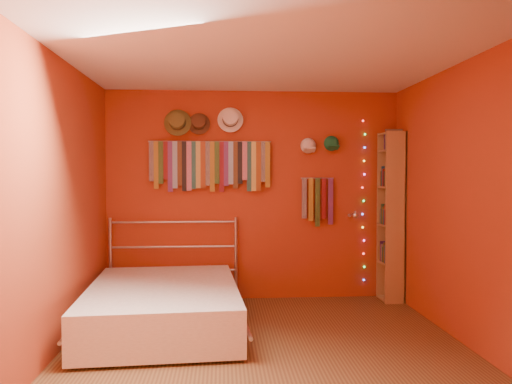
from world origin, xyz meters
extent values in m
plane|color=brown|center=(0.00, 0.00, 0.00)|extent=(3.50, 3.50, 0.00)
cube|color=#993618|center=(0.00, 1.75, 1.25)|extent=(3.50, 0.02, 2.50)
cube|color=#993618|center=(1.75, 0.00, 1.25)|extent=(0.02, 3.50, 2.50)
cube|color=#993618|center=(-1.75, 0.00, 1.25)|extent=(0.02, 3.50, 2.50)
cube|color=white|center=(0.00, 0.00, 2.50)|extent=(3.50, 3.50, 0.02)
cylinder|color=#B3B3B8|center=(-0.52, 1.70, 1.89)|extent=(1.45, 0.01, 0.01)
cube|color=navy|center=(-1.21, 1.69, 1.66)|extent=(0.06, 0.01, 0.47)
cube|color=#996C1B|center=(-1.15, 1.68, 1.61)|extent=(0.06, 0.01, 0.56)
cube|color=#2B4C1E|center=(-1.10, 1.68, 1.64)|extent=(0.06, 0.01, 0.50)
cube|color=maroon|center=(-1.04, 1.69, 1.67)|extent=(0.06, 0.01, 0.45)
cube|color=#461A68|center=(-0.99, 1.68, 1.59)|extent=(0.06, 0.01, 0.59)
cube|color=#6C95C1|center=(-0.93, 1.68, 1.61)|extent=(0.06, 0.01, 0.55)
cube|color=#493018|center=(-0.88, 1.69, 1.63)|extent=(0.06, 0.01, 0.52)
cube|color=black|center=(-0.82, 1.68, 1.60)|extent=(0.06, 0.01, 0.59)
cube|color=#AB5585|center=(-0.77, 1.68, 1.60)|extent=(0.06, 0.01, 0.58)
cube|color=#185355|center=(-0.71, 1.69, 1.61)|extent=(0.06, 0.01, 0.56)
cube|color=#AFA346|center=(-0.66, 1.68, 1.61)|extent=(0.06, 0.01, 0.55)
cube|color=maroon|center=(-0.60, 1.68, 1.61)|extent=(0.06, 0.01, 0.55)
cube|color=#121B52|center=(-0.55, 1.69, 1.63)|extent=(0.06, 0.01, 0.52)
cube|color=#8E6319|center=(-0.49, 1.68, 1.59)|extent=(0.06, 0.01, 0.59)
cube|color=#23481D|center=(-0.44, 1.68, 1.64)|extent=(0.06, 0.01, 0.50)
cube|color=maroon|center=(-0.38, 1.69, 1.59)|extent=(0.06, 0.01, 0.60)
cube|color=#481A6A|center=(-0.33, 1.68, 1.63)|extent=(0.06, 0.01, 0.52)
cube|color=#719CC9|center=(-0.27, 1.68, 1.64)|extent=(0.06, 0.01, 0.51)
cube|color=#50381A|center=(-0.22, 1.69, 1.61)|extent=(0.06, 0.01, 0.56)
cube|color=black|center=(-0.17, 1.68, 1.64)|extent=(0.06, 0.01, 0.50)
cube|color=#C1607D|center=(-0.11, 1.68, 1.66)|extent=(0.06, 0.01, 0.46)
cube|color=#184B54|center=(-0.06, 1.69, 1.60)|extent=(0.06, 0.01, 0.59)
cube|color=#C3C34E|center=(0.00, 1.68, 1.60)|extent=(0.06, 0.01, 0.59)
cube|color=brown|center=(0.05, 1.68, 1.60)|extent=(0.06, 0.01, 0.58)
cube|color=navy|center=(0.11, 1.69, 1.65)|extent=(0.06, 0.01, 0.48)
cube|color=olive|center=(0.16, 1.68, 1.62)|extent=(0.06, 0.01, 0.54)
cylinder|color=#B3B3B8|center=(0.77, 1.70, 1.46)|extent=(0.40, 0.01, 0.01)
cube|color=navy|center=(0.61, 1.69, 1.21)|extent=(0.06, 0.01, 0.48)
cube|color=olive|center=(0.69, 1.68, 1.20)|extent=(0.06, 0.01, 0.51)
cube|color=#2A4C1E|center=(0.77, 1.68, 1.17)|extent=(0.06, 0.01, 0.58)
cube|color=maroon|center=(0.85, 1.69, 1.21)|extent=(0.06, 0.01, 0.49)
cube|color=#431860|center=(0.93, 1.68, 1.18)|extent=(0.06, 0.01, 0.56)
cylinder|color=brown|center=(-0.90, 1.69, 2.11)|extent=(0.32, 0.08, 0.31)
cylinder|color=brown|center=(-0.90, 1.63, 2.12)|extent=(0.19, 0.16, 0.21)
cylinder|color=#332314|center=(-0.90, 1.66, 2.12)|extent=(0.19, 0.06, 0.19)
cylinder|color=#4F2E1C|center=(-0.65, 1.69, 2.10)|extent=(0.26, 0.06, 0.26)
cylinder|color=#4F2E1C|center=(-0.65, 1.65, 2.11)|extent=(0.15, 0.13, 0.17)
cylinder|color=black|center=(-0.65, 1.67, 2.10)|extent=(0.16, 0.05, 0.16)
cylinder|color=white|center=(-0.28, 1.69, 2.15)|extent=(0.30, 0.08, 0.30)
cylinder|color=white|center=(-0.28, 1.64, 2.16)|extent=(0.18, 0.15, 0.20)
cylinder|color=black|center=(-0.28, 1.66, 2.15)|extent=(0.19, 0.06, 0.19)
ellipsoid|color=white|center=(0.65, 1.70, 1.85)|extent=(0.18, 0.14, 0.18)
cube|color=white|center=(0.65, 1.59, 1.79)|extent=(0.13, 0.10, 0.05)
ellipsoid|color=#197441|center=(0.93, 1.70, 1.88)|extent=(0.18, 0.14, 0.18)
cube|color=#197441|center=(0.93, 1.59, 1.82)|extent=(0.13, 0.10, 0.05)
sphere|color=#FF3333|center=(1.32, 1.71, 2.15)|extent=(0.02, 0.02, 0.02)
sphere|color=#33FF4C|center=(1.35, 1.71, 1.99)|extent=(0.02, 0.02, 0.02)
sphere|color=#4C66FF|center=(1.35, 1.71, 1.83)|extent=(0.02, 0.02, 0.02)
sphere|color=yellow|center=(1.34, 1.71, 1.67)|extent=(0.02, 0.02, 0.02)
sphere|color=#FF4CCC|center=(1.35, 1.71, 1.50)|extent=(0.02, 0.02, 0.02)
sphere|color=#FF3333|center=(1.32, 1.71, 1.34)|extent=(0.02, 0.02, 0.02)
sphere|color=#33FF4C|center=(1.34, 1.71, 1.18)|extent=(0.02, 0.02, 0.02)
sphere|color=#4C66FF|center=(1.33, 1.71, 1.02)|extent=(0.02, 0.02, 0.02)
sphere|color=yellow|center=(1.33, 1.71, 0.86)|extent=(0.02, 0.02, 0.02)
sphere|color=#FF4CCC|center=(1.35, 1.71, 0.70)|extent=(0.02, 0.02, 0.02)
sphere|color=#FF3333|center=(1.34, 1.71, 0.53)|extent=(0.02, 0.02, 0.02)
sphere|color=#33FF4C|center=(1.35, 1.71, 0.37)|extent=(0.02, 0.02, 0.02)
sphere|color=#4C66FF|center=(1.35, 1.71, 0.21)|extent=(0.02, 0.02, 0.02)
cylinder|color=#B3B3B8|center=(1.17, 1.73, 1.00)|extent=(0.04, 0.03, 0.04)
cylinder|color=#B3B3B8|center=(1.17, 1.60, 1.03)|extent=(0.02, 0.27, 0.09)
sphere|color=white|center=(1.17, 1.46, 1.02)|extent=(0.08, 0.08, 0.08)
cube|color=#AB884D|center=(1.62, 1.37, 1.00)|extent=(0.24, 0.02, 2.00)
cube|color=#AB884D|center=(1.62, 1.69, 1.00)|extent=(0.24, 0.02, 2.00)
cube|color=#AB884D|center=(1.74, 1.53, 1.00)|extent=(0.02, 0.34, 2.00)
cube|color=#AB884D|center=(1.62, 1.53, 0.02)|extent=(0.24, 0.32, 0.02)
cube|color=#AB884D|center=(1.62, 1.53, 0.45)|extent=(0.24, 0.32, 0.02)
cube|color=#AB884D|center=(1.62, 1.53, 0.90)|extent=(0.24, 0.32, 0.02)
cube|color=#AB884D|center=(1.62, 1.53, 1.35)|extent=(0.24, 0.32, 0.02)
cube|color=#AB884D|center=(1.62, 1.53, 1.78)|extent=(0.24, 0.32, 0.02)
cube|color=#AB884D|center=(1.62, 1.53, 1.98)|extent=(0.24, 0.32, 0.02)
cylinder|color=#B3B3B8|center=(-1.68, 1.65, 0.50)|extent=(0.04, 0.04, 1.00)
cylinder|color=#B3B3B8|center=(-0.22, 1.65, 0.50)|extent=(0.04, 0.04, 1.00)
cylinder|color=#B3B3B8|center=(-0.95, 1.65, 0.37)|extent=(1.47, 0.03, 0.03)
cylinder|color=#B3B3B8|center=(-0.95, 1.65, 0.65)|extent=(1.47, 0.03, 0.03)
cylinder|color=#B3B3B8|center=(-0.95, 1.65, 0.94)|extent=(1.47, 0.03, 0.03)
cube|color=beige|center=(-0.95, 0.60, 0.23)|extent=(1.53, 2.08, 0.40)
cylinder|color=#B3B3B8|center=(-1.68, 0.60, 0.21)|extent=(0.16, 1.99, 0.03)
cylinder|color=#B3B3B8|center=(-0.22, 0.60, 0.21)|extent=(0.16, 1.99, 0.03)
camera|label=1|loc=(-0.37, -4.24, 1.50)|focal=35.00mm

